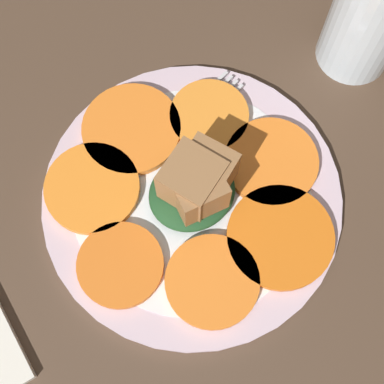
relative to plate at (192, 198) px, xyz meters
The scene contains 12 objects.
table_slab 1.52cm from the plate, ahead, with size 120.00×120.00×2.00cm, color #4C3828.
plate is the anchor object (origin of this frame).
carrot_slice_0 8.55cm from the plate, 121.15° to the left, with size 9.23×9.23×0.82cm, color orange.
carrot_slice_1 7.83cm from the plate, behind, with size 8.47×8.47×0.82cm, color orange.
carrot_slice_2 7.90cm from the plate, 133.52° to the right, with size 7.35×7.35×0.82cm, color orange.
carrot_slice_3 8.50cm from the plate, 80.55° to the right, with size 9.10×9.10×0.82cm, color orange.
carrot_slice_4 8.90cm from the plate, 35.63° to the right, with size 8.44×8.44×0.82cm, color orange.
carrot_slice_5 8.76cm from the plate, 14.42° to the left, with size 7.35×7.35×0.82cm, color orange.
carrot_slice_6 7.91cm from the plate, 70.58° to the left, with size 7.95×7.95×0.82cm, color orange.
center_pile 3.56cm from the plate, 144.46° to the left, with size 8.04×6.99×6.17cm.
fork 5.65cm from the plate, 97.04° to the right, with size 19.30×6.43×0.40cm.
water_glass 22.91cm from the plate, 167.89° to the right, with size 7.24×7.24×12.56cm.
Camera 1 is at (7.99, 12.88, 47.96)cm, focal length 50.00 mm.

